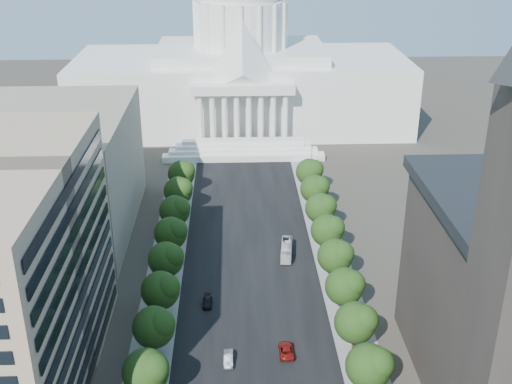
{
  "coord_description": "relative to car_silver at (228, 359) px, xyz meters",
  "views": [
    {
      "loc": [
        -3.46,
        -46.87,
        74.12
      ],
      "look_at": [
        1.62,
        85.19,
        15.62
      ],
      "focal_mm": 45.0,
      "sensor_mm": 36.0,
      "label": 1
    }
  ],
  "objects": [
    {
      "name": "tree_l_c",
      "position": [
        -12.83,
        -9.75,
        5.68
      ],
      "size": [
        7.79,
        7.6,
        9.97
      ],
      "color": "#33261C",
      "rests_on": "ground"
    },
    {
      "name": "road_asphalt",
      "position": [
        4.83,
        44.45,
        -0.77
      ],
      "size": [
        30.0,
        260.0,
        0.01
      ],
      "primitive_type": "cube",
      "color": "black",
      "rests_on": "ground"
    },
    {
      "name": "sidewalk_right",
      "position": [
        23.83,
        44.45,
        -0.77
      ],
      "size": [
        8.0,
        260.0,
        0.02
      ],
      "primitive_type": "cube",
      "color": "gray",
      "rests_on": "ground"
    },
    {
      "name": "tree_l_j",
      "position": [
        -12.83,
        74.25,
        5.68
      ],
      "size": [
        7.79,
        7.6,
        9.97
      ],
      "color": "#33261C",
      "rests_on": "ground"
    },
    {
      "name": "tree_r_g",
      "position": [
        23.17,
        38.25,
        5.68
      ],
      "size": [
        7.79,
        7.6,
        9.97
      ],
      "color": "#33261C",
      "rests_on": "ground"
    },
    {
      "name": "tree_l_e",
      "position": [
        -12.83,
        14.25,
        5.68
      ],
      "size": [
        7.79,
        7.6,
        9.97
      ],
      "color": "#33261C",
      "rests_on": "ground"
    },
    {
      "name": "streetlight_d",
      "position": [
        24.74,
        39.45,
        5.05
      ],
      "size": [
        2.61,
        0.44,
        9.0
      ],
      "color": "gray",
      "rests_on": "ground"
    },
    {
      "name": "tree_r_d",
      "position": [
        23.17,
        2.25,
        5.68
      ],
      "size": [
        7.79,
        7.6,
        9.97
      ],
      "color": "#33261C",
      "rests_on": "ground"
    },
    {
      "name": "streetlight_f",
      "position": [
        24.74,
        89.45,
        5.05
      ],
      "size": [
        2.61,
        0.44,
        9.0
      ],
      "color": "gray",
      "rests_on": "ground"
    },
    {
      "name": "streetlight_e",
      "position": [
        24.74,
        64.45,
        5.05
      ],
      "size": [
        2.61,
        0.44,
        9.0
      ],
      "color": "gray",
      "rests_on": "ground"
    },
    {
      "name": "car_silver",
      "position": [
        0.0,
        0.0,
        0.0
      ],
      "size": [
        1.65,
        4.7,
        1.54
      ],
      "primitive_type": "imported",
      "rotation": [
        0.0,
        0.0,
        0.0
      ],
      "color": "#96999D",
      "rests_on": "ground"
    },
    {
      "name": "streetlight_b",
      "position": [
        24.74,
        -10.55,
        5.05
      ],
      "size": [
        2.61,
        0.44,
        9.0
      ],
      "color": "gray",
      "rests_on": "ground"
    },
    {
      "name": "streetlight_c",
      "position": [
        24.74,
        14.45,
        5.05
      ],
      "size": [
        2.61,
        0.44,
        9.0
      ],
      "color": "gray",
      "rests_on": "ground"
    },
    {
      "name": "tree_r_j",
      "position": [
        23.17,
        74.25,
        5.68
      ],
      "size": [
        7.79,
        7.6,
        9.97
      ],
      "color": "#33261C",
      "rests_on": "ground"
    },
    {
      "name": "car_red",
      "position": [
        10.47,
        1.98,
        0.01
      ],
      "size": [
        2.68,
        5.67,
        1.57
      ],
      "primitive_type": "imported",
      "rotation": [
        0.0,
        0.0,
        3.16
      ],
      "color": "maroon",
      "rests_on": "ground"
    },
    {
      "name": "tree_r_c",
      "position": [
        23.17,
        -9.75,
        5.68
      ],
      "size": [
        7.79,
        7.6,
        9.97
      ],
      "color": "#33261C",
      "rests_on": "ground"
    },
    {
      "name": "tree_r_h",
      "position": [
        23.17,
        50.25,
        5.68
      ],
      "size": [
        7.79,
        7.6,
        9.97
      ],
      "color": "#33261C",
      "rests_on": "ground"
    },
    {
      "name": "tree_r_e",
      "position": [
        23.17,
        14.25,
        5.68
      ],
      "size": [
        7.79,
        7.6,
        9.97
      ],
      "color": "#33261C",
      "rests_on": "ground"
    },
    {
      "name": "tree_l_d",
      "position": [
        -12.83,
        2.25,
        5.68
      ],
      "size": [
        7.79,
        7.6,
        9.97
      ],
      "color": "#33261C",
      "rests_on": "ground"
    },
    {
      "name": "tree_l_h",
      "position": [
        -12.83,
        50.25,
        5.68
      ],
      "size": [
        7.79,
        7.6,
        9.97
      ],
      "color": "#33261C",
      "rests_on": "ground"
    },
    {
      "name": "car_dark_b",
      "position": [
        -4.29,
        18.36,
        -0.09
      ],
      "size": [
        2.02,
        4.72,
        1.36
      ],
      "primitive_type": "imported",
      "rotation": [
        0.0,
        0.0,
        -0.03
      ],
      "color": "black",
      "rests_on": "ground"
    },
    {
      "name": "sidewalk_left",
      "position": [
        -14.17,
        44.45,
        -0.77
      ],
      "size": [
        8.0,
        260.0,
        0.02
      ],
      "primitive_type": "cube",
      "color": "gray",
      "rests_on": "ground"
    },
    {
      "name": "tree_r_i",
      "position": [
        23.17,
        62.25,
        5.68
      ],
      "size": [
        7.79,
        7.6,
        9.97
      ],
      "color": "#33261C",
      "rests_on": "ground"
    },
    {
      "name": "tree_l_i",
      "position": [
        -12.83,
        62.25,
        5.68
      ],
      "size": [
        7.79,
        7.6,
        9.97
      ],
      "color": "#33261C",
      "rests_on": "ground"
    },
    {
      "name": "tree_r_f",
      "position": [
        23.17,
        26.25,
        5.68
      ],
      "size": [
        7.79,
        7.6,
        9.97
      ],
      "color": "#33261C",
      "rests_on": "ground"
    },
    {
      "name": "tree_l_f",
      "position": [
        -12.83,
        26.25,
        5.68
      ],
      "size": [
        7.79,
        7.6,
        9.97
      ],
      "color": "#33261C",
      "rests_on": "ground"
    },
    {
      "name": "office_block_left_far",
      "position": [
        -43.17,
        54.45,
        14.23
      ],
      "size": [
        38.0,
        52.0,
        30.0
      ],
      "primitive_type": "cube",
      "color": "gray",
      "rests_on": "ground"
    },
    {
      "name": "capitol",
      "position": [
        4.83,
        139.34,
        19.24
      ],
      "size": [
        120.0,
        56.0,
        73.0
      ],
      "color": "white",
      "rests_on": "ground"
    },
    {
      "name": "city_bus",
      "position": [
        13.51,
        38.14,
        0.66
      ],
      "size": [
        3.54,
        10.46,
        2.86
      ],
      "primitive_type": "imported",
      "rotation": [
        0.0,
        0.0,
        -0.11
      ],
      "color": "white",
      "rests_on": "ground"
    },
    {
      "name": "tree_l_g",
      "position": [
        -12.83,
        38.25,
        5.68
      ],
      "size": [
        7.79,
        7.6,
        9.97
      ],
      "color": "#33261C",
      "rests_on": "ground"
    }
  ]
}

